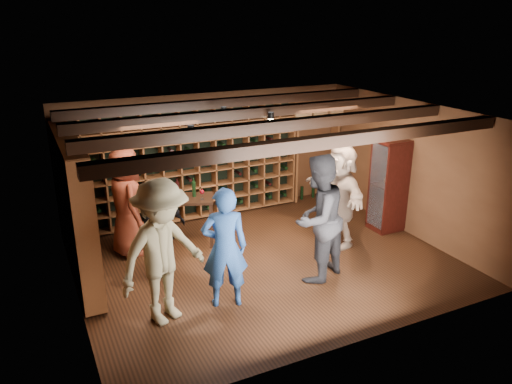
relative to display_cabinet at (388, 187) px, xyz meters
name	(u,v)px	position (x,y,z in m)	size (l,w,h in m)	color
ground	(265,261)	(-2.71, -0.20, -0.86)	(6.00, 6.00, 0.00)	#321A0E
room_shell	(264,119)	(-2.71, -0.15, 1.56)	(6.00, 6.00, 6.00)	brown
wine_rack_back	(188,164)	(-3.24, 2.13, 0.29)	(4.65, 0.30, 2.20)	brown
wine_rack_left	(75,208)	(-5.54, 0.62, 0.29)	(0.30, 2.65, 2.20)	brown
crate_shelf	(316,130)	(-0.31, 2.12, 0.71)	(1.20, 0.32, 2.07)	brown
display_cabinet	(388,187)	(0.00, 0.00, 0.00)	(0.55, 0.50, 1.75)	#380E0B
man_blue_shirt	(225,248)	(-3.81, -1.14, 0.03)	(0.65, 0.42, 1.77)	navy
man_grey_suit	(318,218)	(-2.23, -1.04, 0.15)	(0.98, 0.76, 2.01)	black
guest_red_floral	(127,202)	(-4.68, 1.10, 0.08)	(0.92, 0.60, 1.87)	maroon
guest_woman_black	(163,231)	(-4.35, 0.11, -0.11)	(0.87, 0.36, 1.49)	black
guest_khaki	(162,252)	(-4.69, -1.14, 0.15)	(1.30, 0.75, 2.01)	#807959
guest_beige	(340,195)	(-1.18, -0.12, 0.07)	(1.71, 0.54, 1.84)	tan
tasting_table	(181,203)	(-3.75, 1.09, -0.08)	(1.29, 0.96, 1.16)	black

